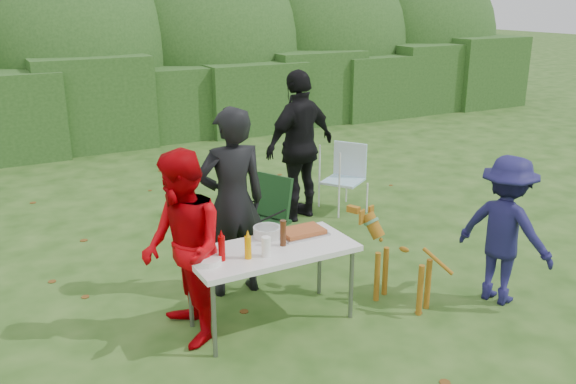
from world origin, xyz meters
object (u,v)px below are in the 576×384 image
mustard_bottle (248,248)px  beer_bottle (283,233)px  camping_chair (261,219)px  person_red_jacket (183,249)px  person_cook (232,203)px  person_black_puffy (300,146)px  ketchup_bottle (222,248)px  lawn_chair (343,178)px  dog (403,263)px  child (505,230)px  folding_table (272,254)px  paper_towel_roll (199,240)px

mustard_bottle → beer_bottle: (0.39, 0.10, 0.02)m
camping_chair → beer_bottle: (-0.46, -1.37, 0.39)m
person_red_jacket → person_cook: bearing=133.4°
person_black_puffy → mustard_bottle: (-1.89, -2.41, -0.15)m
mustard_bottle → ketchup_bottle: bearing=161.7°
person_red_jacket → lawn_chair: person_red_jacket is taller
person_cook → mustard_bottle: 0.88m
mustard_bottle → ketchup_bottle: 0.22m
person_cook → dog: (1.31, -1.05, -0.51)m
person_black_puffy → ketchup_bottle: person_black_puffy is taller
lawn_chair → beer_bottle: 3.17m
person_red_jacket → ketchup_bottle: (0.29, -0.14, 0.00)m
child → dog: bearing=50.4°
folding_table → person_red_jacket: 0.81m
person_red_jacket → beer_bottle: bearing=85.7°
person_cook → dog: size_ratio=2.06×
beer_bottle → child: bearing=-18.4°
person_red_jacket → paper_towel_roll: size_ratio=6.54×
person_black_puffy → paper_towel_roll: bearing=27.8°
folding_table → paper_towel_roll: bearing=162.9°
ketchup_bottle → folding_table: bearing=3.5°
folding_table → child: size_ratio=1.02×
ketchup_bottle → beer_bottle: bearing=3.1°
camping_chair → paper_towel_roll: size_ratio=3.60×
lawn_chair → ketchup_bottle: 3.63m
dog → camping_chair: camping_chair is taller
mustard_bottle → person_red_jacket: bearing=157.0°
ketchup_bottle → dog: bearing=-8.9°
paper_towel_roll → person_black_puffy: bearing=43.8°
dog → paper_towel_roll: size_ratio=3.56×
person_cook → camping_chair: person_cook is taller
child → ketchup_bottle: child is taller
person_black_puffy → beer_bottle: size_ratio=8.29×
camping_chair → paper_towel_roll: paper_towel_roll is taller
folding_table → child: bearing=-17.4°
person_black_puffy → child: 3.06m
mustard_bottle → person_cook: bearing=75.0°
child → person_black_puffy: bearing=-6.6°
dog → mustard_bottle: (-1.54, 0.20, 0.40)m
ketchup_bottle → child: bearing=-13.7°
person_black_puffy → dog: 2.70m
person_cook → person_black_puffy: person_black_puffy is taller
folding_table → dog: bearing=-13.5°
person_black_puffy → paper_towel_roll: person_black_puffy is taller
beer_bottle → folding_table: bearing=-178.6°
person_cook → camping_chair: 1.01m
ketchup_bottle → paper_towel_roll: (-0.12, 0.22, 0.02)m
person_red_jacket → beer_bottle: 0.91m
camping_chair → paper_towel_roll: bearing=19.9°
ketchup_bottle → beer_bottle: (0.61, 0.03, 0.01)m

